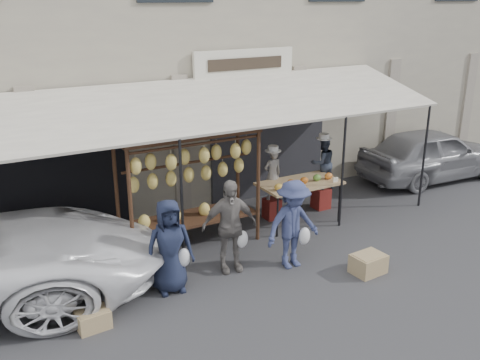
% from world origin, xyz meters
% --- Properties ---
extents(ground_plane, '(90.00, 90.00, 0.00)m').
position_xyz_m(ground_plane, '(0.00, 0.00, 0.00)').
color(ground_plane, '#2D2D30').
extents(shophouse, '(24.00, 6.15, 7.30)m').
position_xyz_m(shophouse, '(-0.00, 6.50, 3.65)').
color(shophouse, '#A89F87').
rests_on(shophouse, ground_plane).
extents(awning, '(10.00, 2.35, 2.92)m').
position_xyz_m(awning, '(0.01, 2.28, 2.57)').
color(awning, silver).
rests_on(awning, ground_plane).
extents(banana_rack, '(2.60, 0.90, 2.24)m').
position_xyz_m(banana_rack, '(-0.57, 1.76, 1.57)').
color(banana_rack, '#3E2214').
rests_on(banana_rack, ground_plane).
extents(produce_table, '(1.70, 0.90, 1.04)m').
position_xyz_m(produce_table, '(1.85, 1.68, 0.87)').
color(produce_table, tan).
rests_on(produce_table, ground_plane).
extents(vendor_left, '(0.41, 0.28, 1.09)m').
position_xyz_m(vendor_left, '(1.48, 2.17, 0.99)').
color(vendor_left, gray).
rests_on(vendor_left, stool_left).
extents(vendor_right, '(0.61, 0.50, 1.17)m').
position_xyz_m(vendor_right, '(2.76, 2.13, 1.06)').
color(vendor_right, '#2C3444').
rests_on(vendor_right, stool_right).
extents(customer_left, '(0.81, 0.57, 1.56)m').
position_xyz_m(customer_left, '(-1.53, 0.45, 0.78)').
color(customer_left, '#1A2037').
rests_on(customer_left, ground_plane).
extents(customer_mid, '(1.03, 0.58, 1.65)m').
position_xyz_m(customer_mid, '(-0.38, 0.60, 0.82)').
color(customer_mid, slate).
rests_on(customer_mid, ground_plane).
extents(customer_right, '(1.04, 0.61, 1.59)m').
position_xyz_m(customer_right, '(0.64, 0.17, 0.80)').
color(customer_right, navy).
rests_on(customer_right, ground_plane).
extents(stool_left, '(0.37, 0.37, 0.44)m').
position_xyz_m(stool_left, '(1.48, 2.17, 0.22)').
color(stool_left, maroon).
rests_on(stool_left, ground_plane).
extents(stool_right, '(0.35, 0.35, 0.47)m').
position_xyz_m(stool_right, '(2.76, 2.13, 0.24)').
color(stool_right, maroon).
rests_on(stool_right, ground_plane).
extents(crate_near_a, '(0.58, 0.46, 0.33)m').
position_xyz_m(crate_near_a, '(1.65, -0.67, 0.17)').
color(crate_near_a, tan).
rests_on(crate_near_a, ground_plane).
extents(crate_near_b, '(0.50, 0.41, 0.27)m').
position_xyz_m(crate_near_b, '(1.70, -0.63, 0.14)').
color(crate_near_b, tan).
rests_on(crate_near_b, ground_plane).
extents(crate_far, '(0.48, 0.38, 0.27)m').
position_xyz_m(crate_far, '(-2.91, 0.01, 0.14)').
color(crate_far, tan).
rests_on(crate_far, ground_plane).
extents(sedan, '(4.08, 1.86, 1.36)m').
position_xyz_m(sedan, '(6.50, 2.38, 0.68)').
color(sedan, gray).
rests_on(sedan, ground_plane).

